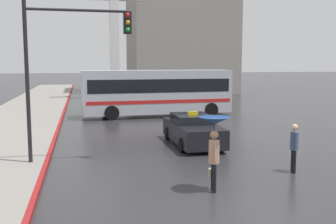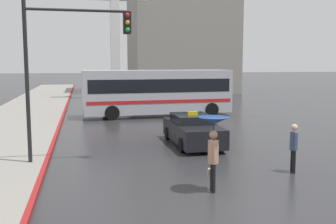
{
  "view_description": "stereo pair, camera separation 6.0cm",
  "coord_description": "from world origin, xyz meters",
  "px_view_note": "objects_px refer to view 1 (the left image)",
  "views": [
    {
      "loc": [
        -3.57,
        -8.98,
        3.66
      ],
      "look_at": [
        0.4,
        8.9,
        1.4
      ],
      "focal_mm": 42.0,
      "sensor_mm": 36.0,
      "label": 1
    },
    {
      "loc": [
        -3.51,
        -8.99,
        3.66
      ],
      "look_at": [
        0.4,
        8.9,
        1.4
      ],
      "focal_mm": 42.0,
      "sensor_mm": 36.0,
      "label": 2
    }
  ],
  "objects_px": {
    "taxi": "(193,130)",
    "monument_cross": "(114,18)",
    "pedestrian_with_umbrella": "(214,135)",
    "traffic_light": "(69,52)",
    "city_bus": "(157,91)",
    "pedestrian_man": "(294,145)"
  },
  "relations": [
    {
      "from": "city_bus",
      "to": "monument_cross",
      "type": "relative_size",
      "value": 0.71
    },
    {
      "from": "city_bus",
      "to": "pedestrian_with_umbrella",
      "type": "xyz_separation_m",
      "value": [
        -1.52,
        -16.43,
        -0.13
      ]
    },
    {
      "from": "traffic_light",
      "to": "monument_cross",
      "type": "bearing_deg",
      "value": 81.74
    },
    {
      "from": "city_bus",
      "to": "traffic_light",
      "type": "height_order",
      "value": "traffic_light"
    },
    {
      "from": "taxi",
      "to": "city_bus",
      "type": "relative_size",
      "value": 0.44
    },
    {
      "from": "taxi",
      "to": "city_bus",
      "type": "height_order",
      "value": "city_bus"
    },
    {
      "from": "traffic_light",
      "to": "pedestrian_with_umbrella",
      "type": "bearing_deg",
      "value": -45.62
    },
    {
      "from": "taxi",
      "to": "monument_cross",
      "type": "relative_size",
      "value": 0.31
    },
    {
      "from": "pedestrian_with_umbrella",
      "to": "traffic_light",
      "type": "bearing_deg",
      "value": 54.43
    },
    {
      "from": "traffic_light",
      "to": "taxi",
      "type": "bearing_deg",
      "value": 24.3
    },
    {
      "from": "taxi",
      "to": "pedestrian_with_umbrella",
      "type": "bearing_deg",
      "value": 79.19
    },
    {
      "from": "taxi",
      "to": "city_bus",
      "type": "bearing_deg",
      "value": -91.62
    },
    {
      "from": "pedestrian_with_umbrella",
      "to": "traffic_light",
      "type": "relative_size",
      "value": 0.37
    },
    {
      "from": "pedestrian_man",
      "to": "monument_cross",
      "type": "bearing_deg",
      "value": -156.73
    },
    {
      "from": "city_bus",
      "to": "monument_cross",
      "type": "xyz_separation_m",
      "value": [
        -1.7,
        14.24,
        6.5
      ]
    },
    {
      "from": "pedestrian_with_umbrella",
      "to": "monument_cross",
      "type": "height_order",
      "value": "monument_cross"
    },
    {
      "from": "pedestrian_with_umbrella",
      "to": "traffic_light",
      "type": "xyz_separation_m",
      "value": [
        -4.03,
        4.12,
        2.41
      ]
    },
    {
      "from": "taxi",
      "to": "pedestrian_man",
      "type": "distance_m",
      "value": 5.58
    },
    {
      "from": "taxi",
      "to": "pedestrian_man",
      "type": "relative_size",
      "value": 2.73
    },
    {
      "from": "taxi",
      "to": "monument_cross",
      "type": "bearing_deg",
      "value": -86.65
    },
    {
      "from": "pedestrian_man",
      "to": "traffic_light",
      "type": "xyz_separation_m",
      "value": [
        -7.33,
        2.79,
        3.11
      ]
    },
    {
      "from": "taxi",
      "to": "pedestrian_man",
      "type": "xyz_separation_m",
      "value": [
        2.06,
        -5.17,
        0.3
      ]
    }
  ]
}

